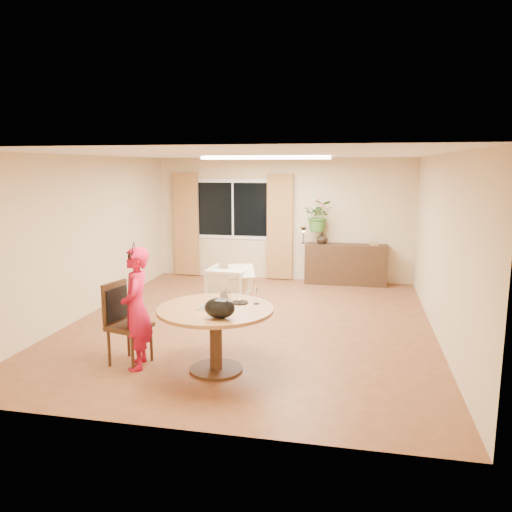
{
  "coord_description": "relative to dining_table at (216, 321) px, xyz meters",
  "views": [
    {
      "loc": [
        1.59,
        -7.31,
        2.42
      ],
      "look_at": [
        0.12,
        -0.2,
        1.11
      ],
      "focal_mm": 35.0,
      "sensor_mm": 36.0,
      "label": 1
    }
  ],
  "objects": [
    {
      "name": "wall_left",
      "position": [
        -2.73,
        1.86,
        0.68
      ],
      "size": [
        0.0,
        6.5,
        6.5
      ],
      "primitive_type": "plane",
      "rotation": [
        1.57,
        0.0,
        1.57
      ],
      "color": "#D3BA89",
      "rests_on": "floor"
    },
    {
      "name": "throw",
      "position": [
        -0.41,
        3.03,
        0.04
      ],
      "size": [
        0.6,
        0.66,
        0.03
      ],
      "primitive_type": null,
      "rotation": [
        0.0,
        0.0,
        0.31
      ],
      "color": "beige",
      "rests_on": "armchair"
    },
    {
      "name": "curtain_left",
      "position": [
        -2.13,
        5.02,
        0.53
      ],
      "size": [
        0.55,
        0.08,
        2.25
      ],
      "primitive_type": "cube",
      "color": "olive",
      "rests_on": "wall_back"
    },
    {
      "name": "handbag",
      "position": [
        0.16,
        -0.4,
        0.28
      ],
      "size": [
        0.36,
        0.23,
        0.23
      ],
      "primitive_type": null,
      "rotation": [
        0.0,
        0.0,
        0.1
      ],
      "color": "black",
      "rests_on": "dining_table"
    },
    {
      "name": "window",
      "position": [
        -1.08,
        5.09,
        0.88
      ],
      "size": [
        1.7,
        0.03,
        1.3
      ],
      "color": "white",
      "rests_on": "wall_back"
    },
    {
      "name": "bouquet",
      "position": [
        0.81,
        4.87,
        0.8
      ],
      "size": [
        0.6,
        0.53,
        0.66
      ],
      "primitive_type": "imported",
      "rotation": [
        0.0,
        0.0,
        -0.02
      ],
      "color": "#2B5D22",
      "rests_on": "vase"
    },
    {
      "name": "armchair",
      "position": [
        -0.66,
        3.1,
        -0.3
      ],
      "size": [
        0.73,
        0.74,
        0.64
      ],
      "primitive_type": "imported",
      "rotation": [
        0.0,
        0.0,
        3.08
      ],
      "color": "beige",
      "rests_on": "floor"
    },
    {
      "name": "wall_back",
      "position": [
        0.02,
        5.11,
        0.68
      ],
      "size": [
        5.5,
        0.0,
        5.5
      ],
      "primitive_type": "plane",
      "rotation": [
        1.57,
        0.0,
        0.0
      ],
      "color": "#D3BA89",
      "rests_on": "floor"
    },
    {
      "name": "child",
      "position": [
        -0.97,
        -0.08,
        0.12
      ],
      "size": [
        0.62,
        0.5,
        1.48
      ],
      "primitive_type": "imported",
      "rotation": [
        0.0,
        0.0,
        -1.26
      ],
      "color": "red",
      "rests_on": "floor"
    },
    {
      "name": "ceiling",
      "position": [
        0.02,
        1.86,
        1.98
      ],
      "size": [
        6.5,
        6.5,
        0.0
      ],
      "primitive_type": "plane",
      "rotation": [
        3.14,
        0.0,
        0.0
      ],
      "color": "white",
      "rests_on": "wall_back"
    },
    {
      "name": "desk_lamp",
      "position": [
        0.5,
        4.82,
        0.4
      ],
      "size": [
        0.18,
        0.18,
        0.36
      ],
      "primitive_type": null,
      "rotation": [
        0.0,
        0.0,
        0.22
      ],
      "color": "black",
      "rests_on": "sideboard"
    },
    {
      "name": "vase",
      "position": [
        0.88,
        4.87,
        0.34
      ],
      "size": [
        0.27,
        0.27,
        0.25
      ],
      "primitive_type": "imported",
      "rotation": [
        0.0,
        0.0,
        0.16
      ],
      "color": "black",
      "rests_on": "sideboard"
    },
    {
      "name": "ceiling_panel",
      "position": [
        0.02,
        3.06,
        1.95
      ],
      "size": [
        2.2,
        0.35,
        0.05
      ],
      "primitive_type": "cube",
      "color": "white",
      "rests_on": "ceiling"
    },
    {
      "name": "tumbler",
      "position": [
        0.07,
        0.29,
        0.22
      ],
      "size": [
        0.1,
        0.1,
        0.11
      ],
      "primitive_type": null,
      "rotation": [
        0.0,
        0.0,
        0.33
      ],
      "color": "white",
      "rests_on": "dining_table"
    },
    {
      "name": "dining_table",
      "position": [
        0.0,
        0.0,
        0.0
      ],
      "size": [
        1.38,
        1.38,
        0.78
      ],
      "color": "brown",
      "rests_on": "floor"
    },
    {
      "name": "laptop",
      "position": [
        -0.02,
        -0.04,
        0.28
      ],
      "size": [
        0.34,
        0.23,
        0.23
      ],
      "primitive_type": null,
      "rotation": [
        0.0,
        0.0,
        0.01
      ],
      "color": "#B7B7BC",
      "rests_on": "dining_table"
    },
    {
      "name": "sideboard",
      "position": [
        1.39,
        4.87,
        -0.2
      ],
      "size": [
        1.67,
        0.41,
        0.84
      ],
      "primitive_type": "cube",
      "color": "#311E10",
      "rests_on": "floor"
    },
    {
      "name": "book_stack",
      "position": [
        1.95,
        4.87,
        0.26
      ],
      "size": [
        0.21,
        0.17,
        0.07
      ],
      "primitive_type": null,
      "rotation": [
        0.0,
        0.0,
        -0.23
      ],
      "color": "#92634A",
      "rests_on": "sideboard"
    },
    {
      "name": "dining_chair",
      "position": [
        -1.1,
        0.0,
        -0.11
      ],
      "size": [
        0.58,
        0.55,
        1.02
      ],
      "primitive_type": null,
      "rotation": [
        0.0,
        0.0,
        -0.24
      ],
      "color": "#311E10",
      "rests_on": "floor"
    },
    {
      "name": "wine_glass",
      "position": [
        0.44,
        0.25,
        0.27
      ],
      "size": [
        0.09,
        0.09,
        0.21
      ],
      "primitive_type": null,
      "rotation": [
        0.0,
        0.0,
        0.33
      ],
      "color": "white",
      "rests_on": "dining_table"
    },
    {
      "name": "pot_lid",
      "position": [
        0.24,
        0.25,
        0.18
      ],
      "size": [
        0.24,
        0.24,
        0.03
      ],
      "primitive_type": null,
      "rotation": [
        0.0,
        0.0,
        0.2
      ],
      "color": "white",
      "rests_on": "dining_table"
    },
    {
      "name": "floor",
      "position": [
        0.02,
        1.86,
        -0.62
      ],
      "size": [
        6.5,
        6.5,
        0.0
      ],
      "primitive_type": "plane",
      "color": "brown",
      "rests_on": "ground"
    },
    {
      "name": "wall_right",
      "position": [
        2.77,
        1.86,
        0.68
      ],
      "size": [
        0.0,
        6.5,
        6.5
      ],
      "primitive_type": "plane",
      "rotation": [
        1.57,
        0.0,
        -1.57
      ],
      "color": "#D3BA89",
      "rests_on": "floor"
    },
    {
      "name": "curtain_right",
      "position": [
        -0.03,
        5.02,
        0.53
      ],
      "size": [
        0.55,
        0.08,
        2.25
      ],
      "primitive_type": "cube",
      "color": "olive",
      "rests_on": "wall_back"
    }
  ]
}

